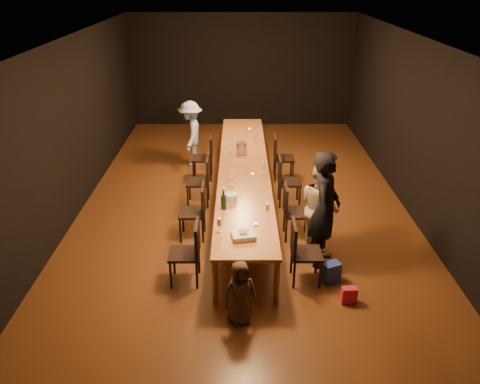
{
  "coord_description": "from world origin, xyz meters",
  "views": [
    {
      "loc": [
        -0.09,
        -7.88,
        4.04
      ],
      "look_at": [
        -0.07,
        -1.56,
        1.0
      ],
      "focal_mm": 35.0,
      "sensor_mm": 36.0,
      "label": 1
    }
  ],
  "objects_px": {
    "woman_birthday": "(325,209)",
    "plate_stack": "(230,197)",
    "man_blue": "(191,133)",
    "woman_tan": "(320,207)",
    "chair_right_0": "(307,253)",
    "chair_right_2": "(290,181)",
    "ice_bucket": "(242,148)",
    "table": "(244,170)",
    "chair_right_3": "(284,158)",
    "champagne_bottle": "(224,199)",
    "chair_left_3": "(202,158)",
    "chair_right_1": "(297,212)",
    "chair_left_1": "(192,212)",
    "birthday_cake": "(243,236)",
    "chair_left_0": "(184,253)",
    "child": "(240,293)",
    "chair_left_2": "(198,181)"
  },
  "relations": [
    {
      "from": "woman_birthday",
      "to": "plate_stack",
      "type": "bearing_deg",
      "value": 83.9
    },
    {
      "from": "man_blue",
      "to": "woman_tan",
      "type": "bearing_deg",
      "value": 32.05
    },
    {
      "from": "chair_right_0",
      "to": "chair_right_2",
      "type": "xyz_separation_m",
      "value": [
        0.0,
        2.4,
        0.0
      ]
    },
    {
      "from": "ice_bucket",
      "to": "woman_birthday",
      "type": "bearing_deg",
      "value": -65.46
    },
    {
      "from": "table",
      "to": "woman_tan",
      "type": "distance_m",
      "value": 1.92
    },
    {
      "from": "man_blue",
      "to": "chair_right_3",
      "type": "bearing_deg",
      "value": 66.87
    },
    {
      "from": "man_blue",
      "to": "champagne_bottle",
      "type": "height_order",
      "value": "man_blue"
    },
    {
      "from": "man_blue",
      "to": "plate_stack",
      "type": "distance_m",
      "value": 3.5
    },
    {
      "from": "chair_left_3",
      "to": "ice_bucket",
      "type": "relative_size",
      "value": 4.15
    },
    {
      "from": "chair_right_1",
      "to": "ice_bucket",
      "type": "relative_size",
      "value": 4.15
    },
    {
      "from": "chair_left_3",
      "to": "chair_right_0",
      "type": "bearing_deg",
      "value": -154.72
    },
    {
      "from": "chair_left_1",
      "to": "plate_stack",
      "type": "xyz_separation_m",
      "value": [
        0.63,
        -0.15,
        0.34
      ]
    },
    {
      "from": "chair_left_1",
      "to": "ice_bucket",
      "type": "distance_m",
      "value": 2.09
    },
    {
      "from": "woman_tan",
      "to": "champagne_bottle",
      "type": "xyz_separation_m",
      "value": [
        -1.47,
        -0.1,
        0.2
      ]
    },
    {
      "from": "table",
      "to": "ice_bucket",
      "type": "xyz_separation_m",
      "value": [
        -0.04,
        0.68,
        0.16
      ]
    },
    {
      "from": "birthday_cake",
      "to": "ice_bucket",
      "type": "relative_size",
      "value": 1.57
    },
    {
      "from": "chair_left_0",
      "to": "child",
      "type": "xyz_separation_m",
      "value": [
        0.77,
        -0.85,
        -0.03
      ]
    },
    {
      "from": "woman_tan",
      "to": "plate_stack",
      "type": "xyz_separation_m",
      "value": [
        -1.37,
        0.18,
        0.08
      ]
    },
    {
      "from": "chair_right_0",
      "to": "child",
      "type": "relative_size",
      "value": 1.07
    },
    {
      "from": "table",
      "to": "chair_left_0",
      "type": "height_order",
      "value": "chair_left_0"
    },
    {
      "from": "chair_left_3",
      "to": "plate_stack",
      "type": "height_order",
      "value": "chair_left_3"
    },
    {
      "from": "chair_right_1",
      "to": "chair_left_2",
      "type": "bearing_deg",
      "value": -125.22
    },
    {
      "from": "chair_right_3",
      "to": "chair_left_2",
      "type": "xyz_separation_m",
      "value": [
        -1.7,
        -1.2,
        0.0
      ]
    },
    {
      "from": "chair_left_3",
      "to": "champagne_bottle",
      "type": "distance_m",
      "value": 2.92
    },
    {
      "from": "chair_left_1",
      "to": "man_blue",
      "type": "height_order",
      "value": "man_blue"
    },
    {
      "from": "chair_left_0",
      "to": "child",
      "type": "height_order",
      "value": "chair_left_0"
    },
    {
      "from": "chair_right_2",
      "to": "chair_left_2",
      "type": "relative_size",
      "value": 1.0
    },
    {
      "from": "table",
      "to": "chair_left_3",
      "type": "relative_size",
      "value": 6.45
    },
    {
      "from": "chair_left_1",
      "to": "woman_birthday",
      "type": "height_order",
      "value": "woman_birthday"
    },
    {
      "from": "chair_left_3",
      "to": "birthday_cake",
      "type": "distance_m",
      "value": 3.77
    },
    {
      "from": "woman_birthday",
      "to": "champagne_bottle",
      "type": "relative_size",
      "value": 5.1
    },
    {
      "from": "table",
      "to": "chair_right_0",
      "type": "height_order",
      "value": "chair_right_0"
    },
    {
      "from": "woman_tan",
      "to": "child",
      "type": "distance_m",
      "value": 2.13
    },
    {
      "from": "birthday_cake",
      "to": "ice_bucket",
      "type": "bearing_deg",
      "value": 79.28
    },
    {
      "from": "man_blue",
      "to": "child",
      "type": "relative_size",
      "value": 1.65
    },
    {
      "from": "table",
      "to": "chair_right_0",
      "type": "xyz_separation_m",
      "value": [
        0.85,
        -2.4,
        -0.24
      ]
    },
    {
      "from": "table",
      "to": "woman_birthday",
      "type": "relative_size",
      "value": 3.38
    },
    {
      "from": "chair_right_3",
      "to": "child",
      "type": "relative_size",
      "value": 1.07
    },
    {
      "from": "chair_left_0",
      "to": "woman_tan",
      "type": "bearing_deg",
      "value": -66.54
    },
    {
      "from": "chair_left_1",
      "to": "champagne_bottle",
      "type": "distance_m",
      "value": 0.83
    },
    {
      "from": "woman_birthday",
      "to": "ice_bucket",
      "type": "distance_m",
      "value": 2.86
    },
    {
      "from": "birthday_cake",
      "to": "plate_stack",
      "type": "xyz_separation_m",
      "value": [
        -0.19,
        1.12,
        0.02
      ]
    },
    {
      "from": "table",
      "to": "plate_stack",
      "type": "distance_m",
      "value": 1.38
    },
    {
      "from": "woman_tan",
      "to": "birthday_cake",
      "type": "distance_m",
      "value": 1.51
    },
    {
      "from": "chair_right_3",
      "to": "chair_left_2",
      "type": "height_order",
      "value": "same"
    },
    {
      "from": "birthday_cake",
      "to": "plate_stack",
      "type": "bearing_deg",
      "value": 89.01
    },
    {
      "from": "table",
      "to": "chair_left_1",
      "type": "distance_m",
      "value": 1.49
    },
    {
      "from": "chair_right_2",
      "to": "birthday_cake",
      "type": "height_order",
      "value": "chair_right_2"
    },
    {
      "from": "chair_left_2",
      "to": "champagne_bottle",
      "type": "distance_m",
      "value": 1.78
    },
    {
      "from": "chair_right_3",
      "to": "child",
      "type": "height_order",
      "value": "chair_right_3"
    }
  ]
}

